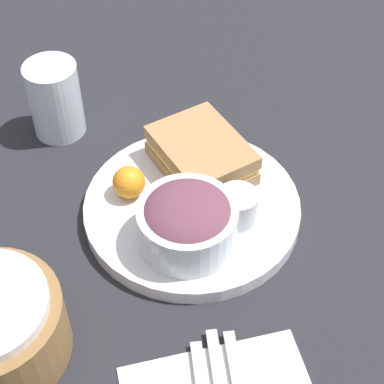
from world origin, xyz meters
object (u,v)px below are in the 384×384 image
Objects in this scene: salad_bowl at (187,221)px; sandwich at (201,155)px; dressing_cup at (237,207)px; plate at (192,208)px; drink_glass at (55,99)px.

sandwich is at bearing -22.01° from salad_bowl.
dressing_cup is at bearing -74.16° from salad_bowl.
drink_glass reaches higher than plate.
drink_glass is (0.14, 0.17, 0.01)m from sandwich.
dressing_cup is 0.30m from drink_glass.
plate is 2.49× the size of drink_glass.
sandwich is 1.39× the size of drink_glass.
plate is 2.32× the size of salad_bowl.
plate is 0.25m from drink_glass.
plate is 0.07m from salad_bowl.
plate is at bearing 155.23° from sandwich.
sandwich is 0.22m from drink_glass.
drink_glass is at bearing 38.77° from dressing_cup.
dressing_cup is 0.45× the size of drink_glass.
dressing_cup is (-0.04, -0.05, 0.03)m from plate.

